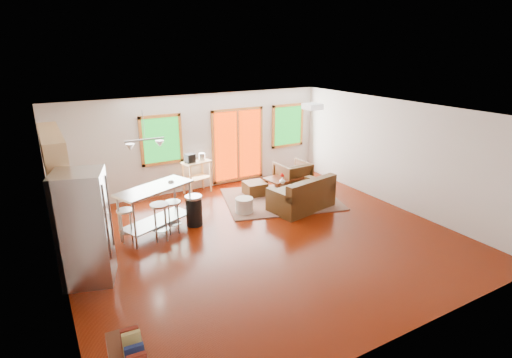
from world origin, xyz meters
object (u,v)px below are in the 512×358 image
ottoman (255,189)px  coffee_table (285,179)px  rug (281,199)px  island (156,202)px  loveseat (302,197)px  armchair (292,174)px  refrigerator (85,228)px  kitchen_cart (196,166)px

ottoman → coffee_table: bearing=-13.2°
rug → island: bearing=-174.5°
ottoman → island: size_ratio=0.31×
loveseat → armchair: size_ratio=1.98×
loveseat → refrigerator: 5.04m
armchair → refrigerator: refrigerator is taller
rug → ottoman: (-0.43, 0.61, 0.17)m
island → rug: bearing=5.5°
refrigerator → island: 1.96m
rug → ottoman: size_ratio=5.26×
loveseat → island: 3.49m
rug → ottoman: bearing=125.5°
armchair → refrigerator: 5.97m
loveseat → refrigerator: refrigerator is taller
refrigerator → island: size_ratio=1.10×
coffee_table → refrigerator: size_ratio=0.60×
refrigerator → kitchen_cart: bearing=60.7°
loveseat → kitchen_cart: bearing=116.9°
coffee_table → kitchen_cart: size_ratio=1.03×
coffee_table → armchair: 0.36m
island → coffee_table: bearing=11.2°
ottoman → loveseat: bearing=-69.3°
coffee_table → kitchen_cart: 2.43m
loveseat → island: size_ratio=0.96×
loveseat → island: bearing=161.4°
coffee_table → armchair: armchair is taller
armchair → refrigerator: (-5.57, -2.08, 0.54)m
refrigerator → island: (1.51, 1.22, -0.26)m
rug → refrigerator: size_ratio=1.48×
rug → refrigerator: (-4.85, -1.54, 0.95)m
refrigerator → island: refrigerator is taller
rug → kitchen_cart: bearing=137.8°
ottoman → refrigerator: size_ratio=0.28×
refrigerator → kitchen_cart: refrigerator is taller
coffee_table → armchair: size_ratio=1.36×
refrigerator → armchair: bearing=36.6°
rug → coffee_table: 0.67m
armchair → ottoman: (-1.16, 0.07, -0.24)m
rug → coffee_table: bearing=46.1°
loveseat → kitchen_cart: (-1.81, 2.35, 0.43)m
refrigerator → loveseat: bearing=24.7°
loveseat → kitchen_cart: 3.00m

